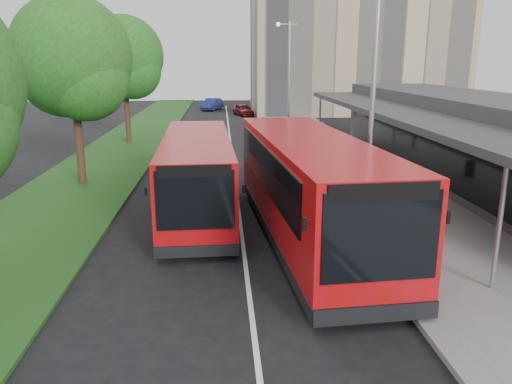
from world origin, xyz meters
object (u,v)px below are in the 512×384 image
(bollard, at_px, (317,141))
(lamp_post_far, at_px, (288,73))
(litter_bin, at_px, (356,170))
(car_near, at_px, (243,110))
(lamp_post_near, at_px, (371,87))
(bus_main, at_px, (310,189))
(tree_mid, at_px, (72,64))
(car_far, at_px, (212,104))
(tree_far, at_px, (124,61))
(bus_second, at_px, (197,174))

(bollard, bearing_deg, lamp_post_far, 103.32)
(litter_bin, height_order, car_near, car_near)
(lamp_post_far, bearing_deg, lamp_post_near, -90.00)
(bus_main, height_order, car_near, bus_main)
(bus_main, height_order, litter_bin, bus_main)
(tree_mid, bearing_deg, lamp_post_far, 49.32)
(lamp_post_far, xyz_separation_m, litter_bin, (1.58, -13.23, -4.17))
(car_near, bearing_deg, lamp_post_near, -102.83)
(lamp_post_near, bearing_deg, car_far, 97.66)
(litter_bin, bearing_deg, lamp_post_far, 96.80)
(bus_main, bearing_deg, car_near, 86.21)
(lamp_post_near, relative_size, lamp_post_far, 1.00)
(bus_main, bearing_deg, bollard, 74.03)
(car_far, bearing_deg, bollard, -56.58)
(tree_mid, distance_m, tree_far, 12.00)
(bus_second, height_order, bollard, bus_second)
(tree_mid, height_order, tree_far, tree_far)
(litter_bin, height_order, bollard, bollard)
(lamp_post_far, distance_m, car_far, 23.85)
(litter_bin, bearing_deg, car_far, 101.50)
(tree_mid, height_order, car_far, tree_mid)
(lamp_post_near, bearing_deg, tree_far, 120.29)
(bus_main, distance_m, car_near, 37.59)
(bus_main, distance_m, car_far, 43.84)
(lamp_post_far, relative_size, bollard, 7.60)
(tree_far, height_order, car_near, tree_far)
(lamp_post_near, distance_m, bollard, 15.48)
(bus_main, height_order, car_far, bus_main)
(car_near, relative_size, car_far, 0.86)
(tree_mid, xyz_separation_m, car_far, (5.37, 35.74, -4.69))
(lamp_post_near, distance_m, litter_bin, 8.11)
(lamp_post_near, bearing_deg, lamp_post_far, 90.00)
(tree_far, bearing_deg, bollard, -18.64)
(lamp_post_far, bearing_deg, tree_far, -175.13)
(tree_mid, bearing_deg, tree_far, 90.00)
(tree_mid, relative_size, car_near, 2.35)
(car_far, bearing_deg, bus_main, -65.70)
(bollard, distance_m, car_far, 28.75)
(lamp_post_near, distance_m, car_far, 43.36)
(lamp_post_far, relative_size, bus_second, 0.79)
(lamp_post_near, height_order, lamp_post_far, same)
(lamp_post_far, height_order, litter_bin, lamp_post_far)
(tree_far, bearing_deg, car_near, 63.73)
(bus_second, bearing_deg, lamp_post_near, -24.61)
(tree_far, bearing_deg, lamp_post_near, -59.71)
(tree_mid, distance_m, bollard, 15.35)
(bus_main, relative_size, car_near, 3.30)
(lamp_post_far, relative_size, litter_bin, 10.14)
(car_near, bearing_deg, car_far, 102.05)
(lamp_post_near, xyz_separation_m, litter_bin, (1.58, 6.77, -4.17))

